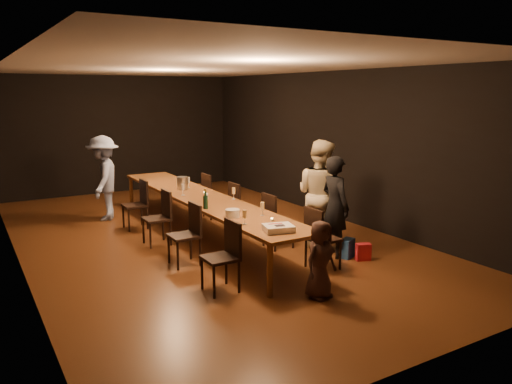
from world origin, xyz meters
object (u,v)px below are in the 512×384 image
chair_right_1 (278,220)px  child (320,260)px  chair_left_1 (184,235)px  chair_right_2 (243,207)px  table (202,199)px  champagne_bottle (205,199)px  chair_left_0 (220,257)px  ice_bucket (182,183)px  birthday_cake (278,228)px  chair_left_3 (135,205)px  plate_stack (232,213)px  chair_left_2 (156,218)px  woman_tan (320,194)px  man_blue (104,178)px  woman_birthday (335,207)px  chair_right_0 (323,238)px  chair_right_3 (215,195)px

chair_right_1 → child: child is taller
chair_right_1 → chair_left_1: 1.70m
child → chair_right_2: bearing=65.4°
table → champagne_bottle: size_ratio=18.59×
chair_right_1 → chair_left_0: size_ratio=1.00×
chair_right_2 → ice_bucket: bearing=-134.1°
table → birthday_cake: size_ratio=13.36×
chair_right_2 → chair_left_3: 2.08m
chair_right_2 → chair_left_3: same height
chair_right_1 → plate_stack: (-1.09, -0.41, 0.35)m
birthday_cake → plate_stack: bearing=114.2°
chair_right_1 → ice_bucket: bearing=-157.0°
chair_left_0 → champagne_bottle: bearing=-18.7°
champagne_bottle → chair_left_1: bearing=-149.5°
chair_left_3 → chair_right_2: bearing=-125.2°
chair_left_3 → child: 4.54m
child → plate_stack: (-0.38, 1.62, 0.31)m
chair_left_2 → woman_tan: woman_tan is taller
chair_right_1 → chair_left_0: bearing=-54.8°
chair_left_2 → birthday_cake: size_ratio=2.07×
chair_right_2 → chair_left_1: bearing=-54.8°
man_blue → plate_stack: man_blue is taller
chair_left_3 → plate_stack: bearing=-167.8°
birthday_cake → plate_stack: plate_stack is taller
woman_tan → birthday_cake: woman_tan is taller
woman_birthday → birthday_cake: woman_birthday is taller
table → chair_right_0: (0.85, -2.40, -0.24)m
chair_right_3 → chair_left_1: size_ratio=1.00×
chair_right_0 → chair_left_2: 2.94m
table → chair_right_0: chair_right_0 is taller
chair_right_3 → man_blue: 2.27m
chair_right_0 → chair_right_2: size_ratio=1.00×
table → man_blue: 2.48m
man_blue → child: (1.30, -5.41, -0.36)m
table → chair_left_3: 1.49m
chair_right_1 → plate_stack: bearing=-69.3°
chair_right_0 → chair_left_0: same height
chair_left_0 → plate_stack: size_ratio=4.33×
chair_right_1 → woman_tan: bearing=63.0°
chair_right_3 → chair_left_2: size_ratio=1.00×
chair_left_0 → chair_left_2: 2.40m
chair_right_3 → champagne_bottle: (-1.19, -2.10, 0.45)m
table → chair_right_1: (0.85, -1.20, -0.24)m
chair_left_1 → child: (0.99, -2.03, 0.04)m
man_blue → champagne_bottle: bearing=39.5°
woman_tan → chair_right_0: bearing=130.4°
plate_stack → chair_right_3: bearing=68.8°
chair_left_0 → man_blue: size_ratio=0.54×
chair_left_1 → woman_birthday: bearing=-110.5°
chair_right_3 → ice_bucket: (-0.87, -0.36, 0.40)m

